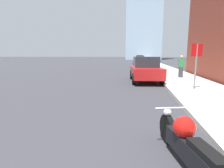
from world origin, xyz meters
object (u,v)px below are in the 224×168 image
(motorcycle, at_px, (191,147))
(stop_sign, at_px, (196,59))
(parked_car_red, at_px, (145,69))
(parked_car_silver, at_px, (140,58))
(parked_car_yellow, at_px, (140,60))
(pedestrian, at_px, (181,66))
(parked_car_blue, at_px, (140,63))
(parked_car_black, at_px, (139,59))

(motorcycle, distance_m, stop_sign, 6.76)
(parked_car_red, relative_size, stop_sign, 1.99)
(motorcycle, relative_size, parked_car_silver, 0.54)
(parked_car_yellow, xyz_separation_m, pedestrian, (2.92, -22.28, 0.11))
(pedestrian, bearing_deg, parked_car_blue, 104.98)
(parked_car_blue, height_order, parked_car_yellow, parked_car_yellow)
(parked_car_red, distance_m, parked_car_silver, 48.21)
(parked_car_red, relative_size, parked_car_blue, 1.12)
(parked_car_silver, bearing_deg, parked_car_black, -93.62)
(parked_car_blue, relative_size, parked_car_black, 0.92)
(motorcycle, xyz_separation_m, parked_car_red, (-0.36, 9.50, 0.46))
(parked_car_red, distance_m, pedestrian, 3.16)
(parked_car_yellow, distance_m, parked_car_black, 12.05)
(parked_car_red, distance_m, parked_car_blue, 12.56)
(parked_car_red, xyz_separation_m, pedestrian, (2.70, 1.62, 0.14))
(parked_car_black, distance_m, stop_sign, 39.18)
(motorcycle, bearing_deg, parked_car_black, 77.14)
(parked_car_red, distance_m, parked_car_yellow, 23.90)
(stop_sign, bearing_deg, parked_car_blue, 99.08)
(parked_car_silver, xyz_separation_m, stop_sign, (2.37, -51.35, 0.85))
(parked_car_silver, relative_size, stop_sign, 2.10)
(motorcycle, distance_m, parked_car_yellow, 33.41)
(parked_car_red, bearing_deg, parked_car_yellow, 85.08)
(stop_sign, relative_size, pedestrian, 1.33)
(parked_car_black, bearing_deg, parked_car_blue, -94.09)
(parked_car_red, distance_m, parked_car_black, 35.95)
(parked_car_red, distance_m, stop_sign, 3.96)
(pedestrian, bearing_deg, parked_car_silver, 93.42)
(parked_car_red, bearing_deg, pedestrian, 25.55)
(pedestrian, bearing_deg, parked_car_red, -148.99)
(parked_car_black, relative_size, pedestrian, 2.58)
(pedestrian, bearing_deg, stop_sign, -94.99)
(pedestrian, bearing_deg, parked_car_yellow, 97.48)
(parked_car_black, relative_size, stop_sign, 1.94)
(parked_car_yellow, height_order, parked_car_black, parked_car_black)
(parked_car_black, height_order, parked_car_silver, parked_car_black)
(parked_car_black, xyz_separation_m, parked_car_silver, (0.18, 12.26, -0.11))
(stop_sign, bearing_deg, parked_car_red, 126.06)
(parked_car_yellow, bearing_deg, parked_car_blue, -94.36)
(motorcycle, bearing_deg, parked_car_blue, 77.88)
(motorcycle, bearing_deg, parked_car_silver, 76.80)
(parked_car_blue, height_order, parked_car_silver, parked_car_silver)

